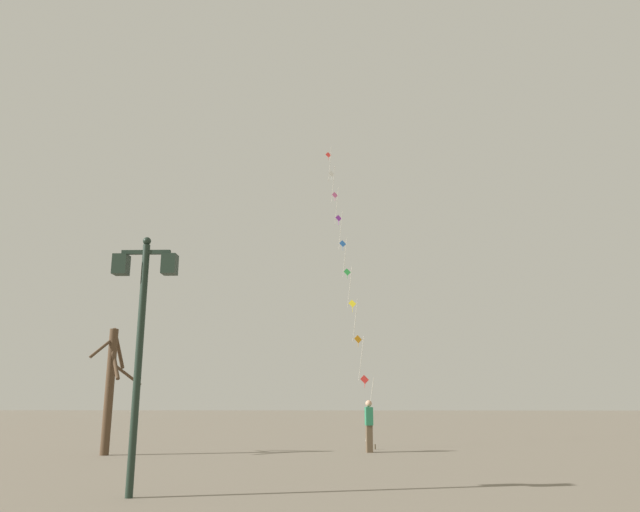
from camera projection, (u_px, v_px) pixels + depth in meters
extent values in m
plane|color=#756B5B|center=(329.00, 449.00, 21.53)|extent=(160.00, 160.00, 0.00)
cylinder|color=#1E2D23|center=(138.00, 365.00, 11.27)|extent=(0.14, 0.14, 4.72)
sphere|color=#1E2D23|center=(147.00, 241.00, 11.84)|extent=(0.16, 0.16, 0.16)
cube|color=#1E2D23|center=(146.00, 252.00, 11.79)|extent=(0.97, 0.08, 0.08)
cube|color=#1E2D23|center=(121.00, 265.00, 11.74)|extent=(0.28, 0.28, 0.40)
cube|color=beige|center=(121.00, 265.00, 11.74)|extent=(0.19, 0.19, 0.30)
cube|color=#1E2D23|center=(170.00, 264.00, 11.71)|extent=(0.28, 0.28, 0.40)
cube|color=beige|center=(170.00, 264.00, 11.71)|extent=(0.19, 0.19, 0.30)
cylinder|color=brown|center=(375.00, 447.00, 21.23)|extent=(0.06, 0.06, 0.18)
cylinder|color=silver|center=(369.00, 410.00, 22.31)|extent=(0.28, 1.63, 2.33)
cylinder|color=silver|center=(361.00, 359.00, 24.14)|extent=(0.21, 1.20, 1.71)
cylinder|color=silver|center=(355.00, 321.00, 25.69)|extent=(0.21, 1.20, 1.71)
cylinder|color=silver|center=(350.00, 287.00, 27.24)|extent=(0.21, 1.20, 1.71)
cylinder|color=silver|center=(345.00, 257.00, 28.78)|extent=(0.21, 1.20, 1.71)
cylinder|color=silver|center=(341.00, 231.00, 30.33)|extent=(0.21, 1.20, 1.71)
cylinder|color=silver|center=(337.00, 206.00, 31.88)|extent=(0.21, 1.20, 1.71)
cylinder|color=silver|center=(333.00, 184.00, 33.43)|extent=(0.21, 1.20, 1.71)
cylinder|color=silver|center=(330.00, 164.00, 34.97)|extent=(0.21, 1.20, 1.71)
cube|color=red|center=(365.00, 379.00, 23.37)|extent=(0.35, 0.05, 0.35)
cylinder|color=red|center=(365.00, 385.00, 23.32)|extent=(0.02, 0.04, 0.18)
cube|color=orange|center=(358.00, 339.00, 24.92)|extent=(0.33, 0.13, 0.35)
cylinder|color=orange|center=(358.00, 345.00, 24.86)|extent=(0.02, 0.03, 0.18)
cube|color=yellow|center=(352.00, 304.00, 26.46)|extent=(0.35, 0.02, 0.35)
cylinder|color=yellow|center=(352.00, 309.00, 26.40)|extent=(0.02, 0.05, 0.26)
cube|color=green|center=(347.00, 272.00, 28.01)|extent=(0.35, 0.06, 0.35)
cylinder|color=green|center=(347.00, 277.00, 27.96)|extent=(0.02, 0.04, 0.19)
cube|color=blue|center=(343.00, 244.00, 29.56)|extent=(0.34, 0.08, 0.35)
cylinder|color=blue|center=(343.00, 248.00, 29.50)|extent=(0.02, 0.05, 0.22)
cube|color=purple|center=(339.00, 218.00, 31.11)|extent=(0.33, 0.12, 0.35)
cylinder|color=purple|center=(339.00, 223.00, 31.05)|extent=(0.03, 0.04, 0.23)
cube|color=pink|center=(335.00, 195.00, 32.65)|extent=(0.34, 0.09, 0.35)
cylinder|color=pink|center=(335.00, 199.00, 32.60)|extent=(0.02, 0.03, 0.19)
cube|color=white|center=(331.00, 174.00, 34.20)|extent=(0.33, 0.14, 0.35)
cylinder|color=white|center=(331.00, 178.00, 34.15)|extent=(0.02, 0.02, 0.20)
cube|color=red|center=(328.00, 155.00, 35.75)|extent=(0.35, 0.06, 0.35)
cylinder|color=red|center=(328.00, 158.00, 35.69)|extent=(0.02, 0.05, 0.20)
cube|color=brown|center=(369.00, 438.00, 20.11)|extent=(0.23, 0.32, 0.90)
cube|color=#26724C|center=(369.00, 416.00, 20.28)|extent=(0.28, 0.40, 0.60)
sphere|color=tan|center=(369.00, 403.00, 20.38)|extent=(0.22, 0.22, 0.22)
cylinder|color=#26724C|center=(368.00, 411.00, 20.54)|extent=(0.13, 0.40, 0.50)
cylinder|color=#4C3826|center=(109.00, 391.00, 19.44)|extent=(0.28, 0.28, 4.03)
cylinder|color=#4C3826|center=(102.00, 348.00, 19.47)|extent=(0.59, 0.72, 0.74)
cylinder|color=#4C3826|center=(126.00, 374.00, 20.02)|extent=(0.81, 1.04, 0.77)
cylinder|color=#4C3826|center=(119.00, 349.00, 20.20)|extent=(0.19, 1.00, 1.32)
cylinder|color=#4C3826|center=(112.00, 341.00, 20.12)|extent=(0.38, 0.68, 0.70)
cylinder|color=#4C3826|center=(115.00, 364.00, 19.28)|extent=(0.67, 0.88, 1.07)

